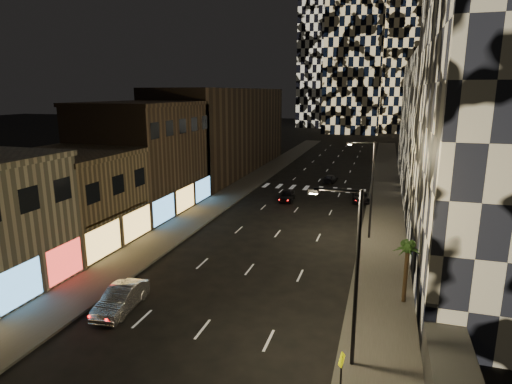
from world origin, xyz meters
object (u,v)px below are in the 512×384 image
Objects in this scene: streetlight_near at (352,267)px; ped_sign at (341,368)px; car_silver_parked at (121,299)px; palm_tree at (408,252)px; streetlight_far at (370,183)px; car_dark_oncoming at (330,179)px; car_dark_midlane at (287,196)px; car_dark_rightlane at (361,197)px.

streetlight_near reaches higher than ped_sign.
car_silver_parked is 1.14× the size of palm_tree.
streetlight_far is 3.71× the size of ped_sign.
ped_sign is (6.47, -47.73, 1.19)m from car_dark_oncoming.
streetlight_far reaches higher than car_silver_parked.
ped_sign is (-0.06, -2.83, -3.58)m from streetlight_near.
streetlight_far is at bearing 103.48° from palm_tree.
car_silver_parked is 1.95× the size of ped_sign.
car_dark_oncoming is at bearing 104.30° from palm_tree.
ped_sign is at bearing -78.62° from car_dark_midlane.
ped_sign is 11.10m from palm_tree.
streetlight_near is 3.71× the size of ped_sign.
streetlight_far reaches higher than car_dark_midlane.
streetlight_near is 34.33m from car_dark_rightlane.
car_dark_midlane is 27.61m from palm_tree.
palm_tree is (17.10, 6.13, 2.81)m from car_silver_parked.
car_dark_rightlane is at bearing 8.86° from car_dark_midlane.
car_dark_rightlane is at bearing 121.26° from car_dark_oncoming.
car_dark_rightlane is at bearing 92.28° from streetlight_near.
palm_tree is at bearing -85.83° from car_dark_rightlane.
streetlight_near is at bearing -90.00° from streetlight_far.
car_dark_rightlane is 36.85m from ped_sign.
palm_tree reaches higher than car_dark_midlane.
car_dark_rightlane is (8.92, 2.22, -0.09)m from car_dark_midlane.
streetlight_far reaches higher than palm_tree.
car_dark_rightlane is 26.80m from palm_tree.
palm_tree is at bearing 110.18° from car_dark_oncoming.
streetlight_near is 1.90× the size of car_silver_parked.
car_silver_parked is 1.14× the size of car_dark_midlane.
streetlight_far is 1.90× the size of car_silver_parked.
car_silver_parked reaches higher than car_dark_midlane.
ped_sign is 0.58× the size of palm_tree.
car_dark_midlane is (-10.28, 31.76, -4.64)m from streetlight_near.
ped_sign reaches higher than car_dark_midlane.
car_dark_midlane is at bearing 119.58° from ped_sign.
car_dark_midlane is 0.93× the size of car_dark_rightlane.
palm_tree is (3.00, 10.53, 1.81)m from ped_sign.
streetlight_far is at bearing 47.75° from car_silver_parked.
car_dark_rightlane is (12.80, 32.41, -0.16)m from car_silver_parked.
car_dark_midlane is at bearing 107.93° from streetlight_near.
streetlight_far is (0.00, 20.00, 0.00)m from streetlight_near.
palm_tree is at bearing 69.04° from streetlight_near.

